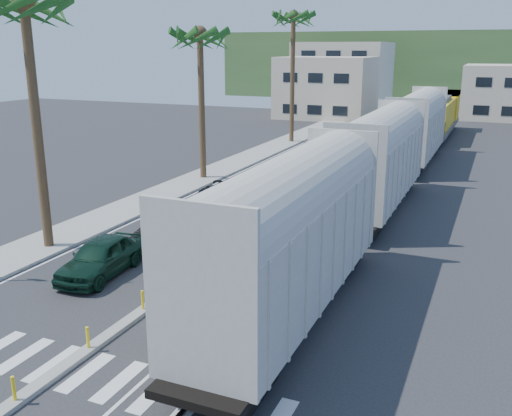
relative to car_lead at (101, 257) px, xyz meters
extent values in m
plane|color=#28282B|center=(3.60, -4.28, -0.80)|extent=(140.00, 140.00, 0.00)
cube|color=gray|center=(-4.90, 20.72, -0.73)|extent=(3.00, 90.00, 0.15)
cube|color=black|center=(7.88, 23.72, -0.77)|extent=(0.12, 100.00, 0.06)
cube|color=black|center=(9.32, 23.72, -0.77)|extent=(0.12, 100.00, 0.06)
cube|color=gray|center=(3.60, 15.72, -0.73)|extent=(0.45, 60.00, 0.15)
cylinder|color=yellow|center=(3.60, -8.28, -0.30)|extent=(0.10, 0.10, 0.70)
cylinder|color=yellow|center=(3.60, -5.28, -0.30)|extent=(0.10, 0.10, 0.70)
cylinder|color=yellow|center=(3.60, -2.28, -0.30)|extent=(0.10, 0.10, 0.70)
cylinder|color=yellow|center=(3.60, 0.72, -0.30)|extent=(0.10, 0.10, 0.70)
cylinder|color=yellow|center=(3.60, 3.72, -0.30)|extent=(0.10, 0.10, 0.70)
cylinder|color=yellow|center=(3.60, 6.72, -0.30)|extent=(0.10, 0.10, 0.70)
cylinder|color=yellow|center=(3.60, 9.72, -0.30)|extent=(0.10, 0.10, 0.70)
cylinder|color=yellow|center=(3.60, 12.72, -0.30)|extent=(0.10, 0.10, 0.70)
cylinder|color=yellow|center=(3.60, 15.72, -0.30)|extent=(0.10, 0.10, 0.70)
cylinder|color=yellow|center=(3.60, 18.72, -0.30)|extent=(0.10, 0.10, 0.70)
cylinder|color=yellow|center=(3.60, 21.72, -0.30)|extent=(0.10, 0.10, 0.70)
cylinder|color=yellow|center=(3.60, 24.72, -0.30)|extent=(0.10, 0.10, 0.70)
cylinder|color=yellow|center=(3.60, 27.72, -0.30)|extent=(0.10, 0.10, 0.70)
cylinder|color=yellow|center=(3.60, 30.72, -0.30)|extent=(0.10, 0.10, 0.70)
cylinder|color=yellow|center=(3.60, 33.72, -0.30)|extent=(0.10, 0.10, 0.70)
cylinder|color=yellow|center=(3.60, 36.72, -0.30)|extent=(0.10, 0.10, 0.70)
cube|color=silver|center=(3.60, -6.28, -0.80)|extent=(14.00, 2.20, 0.01)
cube|color=silver|center=(-3.20, 20.72, -0.80)|extent=(0.12, 90.00, 0.01)
cube|color=silver|center=(6.10, 20.72, -0.80)|extent=(0.12, 90.00, 0.01)
cube|color=#AEACA0|center=(8.60, -0.63, 1.90)|extent=(3.00, 12.88, 3.40)
cylinder|color=#AEACA0|center=(8.60, -0.63, 3.60)|extent=(2.90, 12.58, 2.90)
cube|color=black|center=(8.60, -0.63, -0.30)|extent=(2.60, 12.88, 1.00)
cube|color=#AEACA0|center=(8.60, 14.37, 1.90)|extent=(3.00, 12.88, 3.40)
cylinder|color=#AEACA0|center=(8.60, 14.37, 3.60)|extent=(2.90, 12.58, 2.90)
cube|color=black|center=(8.60, 14.37, -0.30)|extent=(2.60, 12.88, 1.00)
cube|color=#AEACA0|center=(8.60, 29.37, 1.90)|extent=(3.00, 12.88, 3.40)
cylinder|color=#AEACA0|center=(8.60, 29.37, 3.60)|extent=(2.90, 12.58, 2.90)
cube|color=black|center=(8.60, 29.37, -0.30)|extent=(2.60, 12.88, 1.00)
cube|color=#4C4C4F|center=(8.60, 45.37, 0.25)|extent=(3.00, 17.00, 0.50)
cube|color=gold|center=(8.60, 44.37, 1.80)|extent=(2.70, 12.24, 2.60)
cube|color=gold|center=(8.60, 51.15, 2.10)|extent=(3.00, 3.74, 3.20)
cube|color=black|center=(8.60, 45.37, -0.35)|extent=(2.60, 13.60, 0.90)
cylinder|color=brown|center=(-4.40, 1.72, 4.70)|extent=(0.44, 0.44, 11.00)
sphere|color=#174816|center=(-4.40, 1.72, 10.35)|extent=(3.20, 3.20, 3.20)
cylinder|color=brown|center=(-4.70, 17.72, 4.20)|extent=(0.44, 0.44, 10.00)
sphere|color=#174816|center=(-4.70, 17.72, 9.35)|extent=(3.20, 3.20, 3.20)
cylinder|color=brown|center=(-4.40, 35.72, 5.20)|extent=(0.44, 0.44, 12.00)
sphere|color=#174816|center=(-4.40, 35.72, 11.35)|extent=(3.20, 3.20, 3.20)
cube|color=#BDAD96|center=(-7.40, 57.72, 3.20)|extent=(12.00, 10.00, 8.00)
cube|color=#BDAD96|center=(-9.40, 73.72, 4.20)|extent=(14.00, 12.00, 10.00)
cube|color=#BDAD96|center=(15.60, 65.72, 2.70)|extent=(12.00, 10.00, 7.00)
cube|color=#385628|center=(3.60, 95.72, 5.20)|extent=(80.00, 20.00, 12.00)
imported|color=black|center=(0.00, 0.00, 0.00)|extent=(2.75, 5.05, 1.60)
imported|color=black|center=(0.41, 4.61, -0.03)|extent=(2.28, 4.90, 1.54)
imported|color=black|center=(-0.20, 10.22, -0.11)|extent=(2.23, 4.91, 1.39)
imported|color=#9EA0A3|center=(0.34, 17.61, -0.16)|extent=(2.80, 4.91, 1.28)
imported|color=#9EA0A5|center=(5.80, -3.41, -0.31)|extent=(1.95, 2.34, 0.99)
imported|color=white|center=(5.70, -3.41, 0.61)|extent=(0.91, 0.85, 1.73)
camera|label=1|loc=(14.72, -17.91, 8.40)|focal=40.00mm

